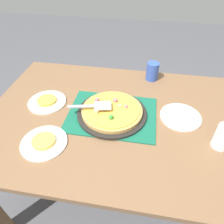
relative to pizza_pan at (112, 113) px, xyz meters
name	(u,v)px	position (x,y,z in m)	size (l,w,h in m)	color
ground_plane	(112,184)	(0.00, 0.00, -0.76)	(8.00, 8.00, 0.00)	#4C4C51
dining_table	(112,128)	(0.00, 0.00, -0.12)	(1.40, 1.00, 0.75)	brown
placemat	(112,114)	(0.00, 0.00, -0.01)	(0.48, 0.36, 0.01)	#145B42
pizza_pan	(112,113)	(0.00, 0.00, 0.00)	(0.38, 0.38, 0.01)	black
pizza	(112,110)	(0.00, 0.00, 0.02)	(0.33, 0.33, 0.05)	tan
plate_near_left	(44,143)	(0.29, 0.26, -0.01)	(0.22, 0.22, 0.01)	white
plate_far_right	(47,102)	(0.39, -0.04, -0.01)	(0.22, 0.22, 0.01)	white
plate_side	(180,117)	(-0.37, -0.04, -0.01)	(0.22, 0.22, 0.01)	white
served_slice_left	(43,141)	(0.29, 0.26, 0.01)	(0.11, 0.11, 0.02)	#EAB747
served_slice_right	(47,100)	(0.39, -0.04, 0.01)	(0.11, 0.11, 0.02)	gold
cup_near	(223,137)	(-0.54, 0.13, 0.05)	(0.08, 0.08, 0.12)	white
cup_far	(152,71)	(-0.20, -0.40, 0.05)	(0.08, 0.08, 0.12)	#3351AD
pizza_server	(94,106)	(0.10, 0.02, 0.05)	(0.23, 0.09, 0.01)	silver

